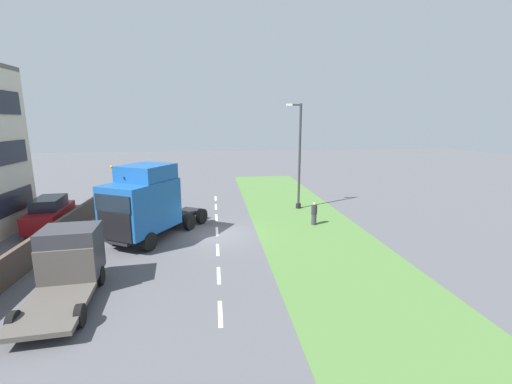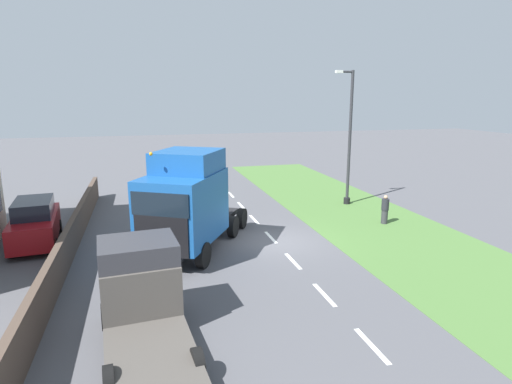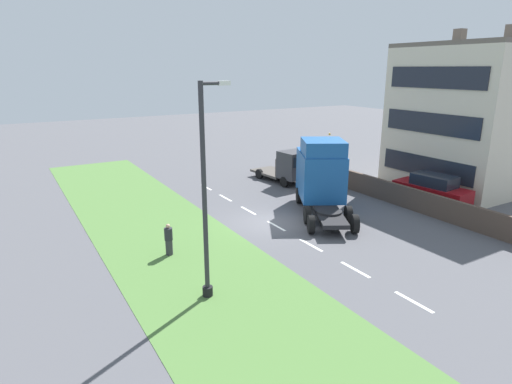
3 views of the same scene
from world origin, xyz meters
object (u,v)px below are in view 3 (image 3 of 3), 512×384
at_px(parked_car, 432,190).
at_px(lamp_post, 206,205).
at_px(lorry_cab, 321,174).
at_px(flatbed_truck, 291,166).
at_px(pedestrian, 169,240).

bearing_deg(parked_car, lamp_post, -175.88).
height_order(lorry_cab, flatbed_truck, lorry_cab).
bearing_deg(flatbed_truck, pedestrian, 26.39).
relative_size(parked_car, pedestrian, 3.15).
xyz_separation_m(parked_car, lamp_post, (-17.37, -3.14, 2.74)).
relative_size(parked_car, lamp_post, 0.60).
height_order(flatbed_truck, pedestrian, flatbed_truck).
distance_m(parked_car, pedestrian, 17.44).
relative_size(lorry_cab, flatbed_truck, 1.38).
bearing_deg(lorry_cab, parked_car, 4.22).
bearing_deg(pedestrian, lorry_cab, 9.63).
xyz_separation_m(parked_car, pedestrian, (-17.39, 1.34, -0.24)).
xyz_separation_m(flatbed_truck, lamp_post, (-12.64, -12.28, 2.36)).
bearing_deg(flatbed_truck, lorry_cab, 66.70).
relative_size(lorry_cab, lamp_post, 0.92).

